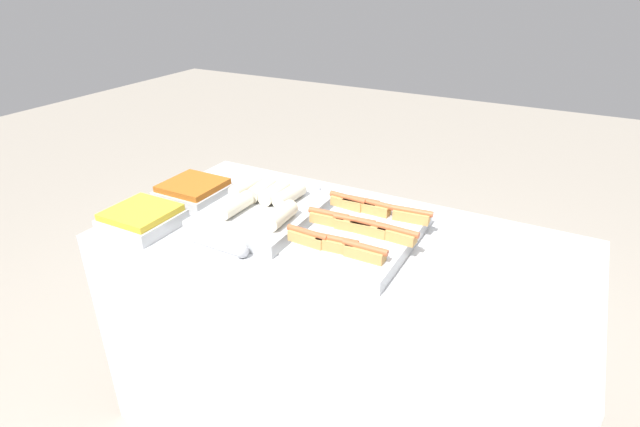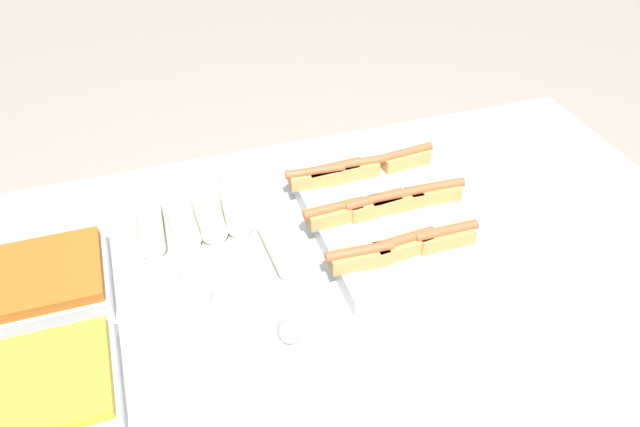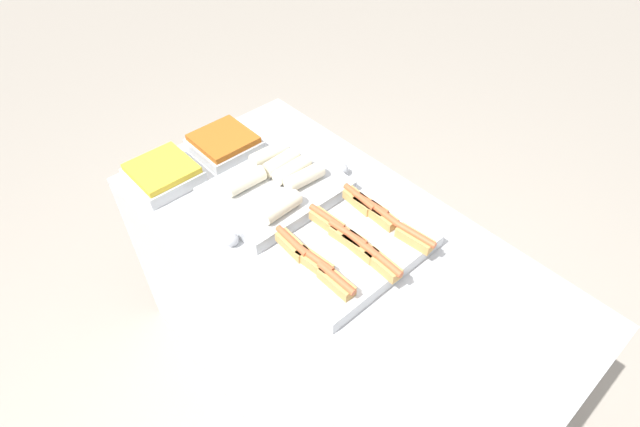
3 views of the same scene
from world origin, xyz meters
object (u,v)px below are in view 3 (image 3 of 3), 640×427
at_px(tray_side_front, 163,174).
at_px(tray_wraps, 277,186).
at_px(serving_spoon_near, 228,237).
at_px(tray_hotdogs, 353,247).
at_px(serving_spoon_far, 339,168).
at_px(tray_side_back, 224,144).

bearing_deg(tray_side_front, tray_wraps, 37.91).
distance_m(tray_wraps, serving_spoon_near, 0.28).
relative_size(tray_side_front, serving_spoon_near, 0.94).
distance_m(tray_hotdogs, tray_side_front, 0.80).
distance_m(tray_hotdogs, serving_spoon_far, 0.43).
height_order(tray_side_back, serving_spoon_near, tray_side_back).
height_order(tray_side_back, serving_spoon_far, tray_side_back).
xyz_separation_m(tray_hotdogs, serving_spoon_near, (-0.33, -0.27, -0.02)).
xyz_separation_m(tray_side_front, serving_spoon_far, (0.42, 0.53, -0.01)).
bearing_deg(serving_spoon_near, tray_side_back, 146.69).
bearing_deg(tray_side_front, tray_side_back, 90.00).
xyz_separation_m(tray_hotdogs, tray_side_front, (-0.76, -0.27, -0.00)).
relative_size(tray_wraps, serving_spoon_near, 1.81).
height_order(tray_hotdogs, serving_spoon_near, tray_hotdogs).
height_order(tray_hotdogs, tray_side_back, tray_hotdogs).
relative_size(tray_wraps, tray_side_back, 1.94).
relative_size(tray_hotdogs, tray_wraps, 1.09).
bearing_deg(serving_spoon_far, serving_spoon_near, -89.16).
xyz_separation_m(tray_wraps, serving_spoon_near, (0.08, -0.27, -0.02)).
bearing_deg(serving_spoon_near, serving_spoon_far, 90.84).
height_order(tray_side_front, tray_side_back, same).
xyz_separation_m(tray_hotdogs, tray_wraps, (-0.40, 0.00, 0.00)).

